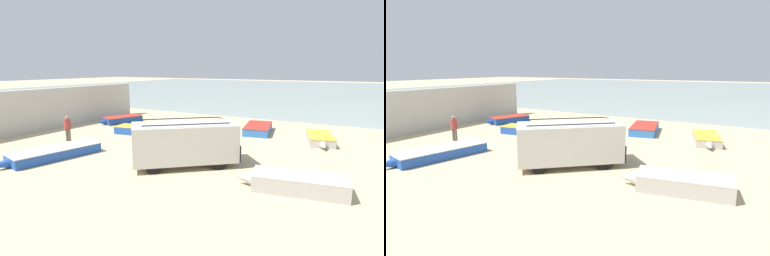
# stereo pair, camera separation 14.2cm
# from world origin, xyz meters

# --- Properties ---
(ground_plane) EXTENTS (200.00, 200.00, 0.00)m
(ground_plane) POSITION_xyz_m (0.00, 0.00, 0.00)
(ground_plane) COLOR tan
(sea_water) EXTENTS (120.00, 80.00, 0.01)m
(sea_water) POSITION_xyz_m (0.00, 52.00, 0.00)
(sea_water) COLOR #99A89E
(sea_water) RESTS_ON ground_plane
(harbor_wall) EXTENTS (0.50, 14.90, 3.05)m
(harbor_wall) POSITION_xyz_m (-11.05, 1.00, 1.53)
(harbor_wall) COLOR #BCB7AD
(harbor_wall) RESTS_ON ground_plane
(parked_van) EXTENTS (4.99, 4.72, 2.15)m
(parked_van) POSITION_xyz_m (2.32, -2.55, 1.12)
(parked_van) COLOR beige
(parked_van) RESTS_ON ground_plane
(fishing_rowboat_0) EXTENTS (4.93, 2.08, 0.54)m
(fishing_rowboat_0) POSITION_xyz_m (-3.54, 1.85, 0.27)
(fishing_rowboat_0) COLOR #234CA3
(fishing_rowboat_0) RESTS_ON ground_plane
(fishing_rowboat_1) EXTENTS (2.15, 4.05, 0.51)m
(fishing_rowboat_1) POSITION_xyz_m (7.30, 5.35, 0.26)
(fishing_rowboat_1) COLOR #ADA89E
(fishing_rowboat_1) RESTS_ON ground_plane
(fishing_rowboat_2) EXTENTS (2.36, 4.52, 0.55)m
(fishing_rowboat_2) POSITION_xyz_m (3.01, 6.52, 0.28)
(fishing_rowboat_2) COLOR #2D66AD
(fishing_rowboat_2) RESTS_ON ground_plane
(fishing_rowboat_3) EXTENTS (4.22, 1.93, 0.66)m
(fishing_rowboat_3) POSITION_xyz_m (7.47, -3.09, 0.33)
(fishing_rowboat_3) COLOR #ADA89E
(fishing_rowboat_3) RESTS_ON ground_plane
(fishing_rowboat_4) EXTENTS (2.41, 3.86, 0.54)m
(fishing_rowboat_4) POSITION_xyz_m (-8.15, 4.36, 0.27)
(fishing_rowboat_4) COLOR navy
(fishing_rowboat_4) RESTS_ON ground_plane
(fishing_rowboat_5) EXTENTS (2.39, 5.42, 0.52)m
(fishing_rowboat_5) POSITION_xyz_m (-4.12, -4.95, 0.26)
(fishing_rowboat_5) COLOR #234CA3
(fishing_rowboat_5) RESTS_ON ground_plane
(fisherman_0) EXTENTS (0.48, 0.48, 1.81)m
(fisherman_0) POSITION_xyz_m (2.38, 1.36, 1.08)
(fisherman_0) COLOR #38383D
(fisherman_0) RESTS_ON ground_plane
(fisherman_1) EXTENTS (0.42, 0.42, 1.61)m
(fisherman_1) POSITION_xyz_m (-6.55, -2.13, 0.96)
(fisherman_1) COLOR #5B564C
(fisherman_1) RESTS_ON ground_plane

